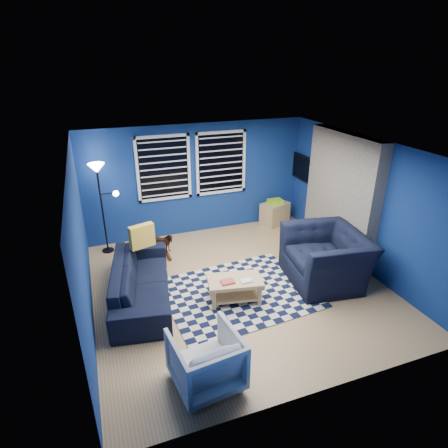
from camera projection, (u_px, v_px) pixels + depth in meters
name	position (u px, v px, depth m)	size (l,w,h in m)	color
floor	(238.00, 286.00, 6.75)	(5.00, 5.00, 0.00)	tan
ceiling	(241.00, 148.00, 5.72)	(5.00, 5.00, 0.00)	white
wall_back	(198.00, 180.00, 8.38)	(5.00, 5.00, 0.00)	navy
wall_left	(81.00, 247.00, 5.46)	(5.00, 5.00, 0.00)	navy
wall_right	(363.00, 204.00, 7.02)	(5.00, 5.00, 0.00)	navy
fireplace	(340.00, 199.00, 7.43)	(0.65, 2.00, 2.50)	gray
window_left	(164.00, 168.00, 7.97)	(1.17, 0.06, 1.42)	black
window_right	(221.00, 163.00, 8.37)	(1.17, 0.06, 1.42)	black
tv	(305.00, 169.00, 8.65)	(0.07, 1.00, 0.58)	black
rug	(238.00, 293.00, 6.54)	(2.50, 2.00, 0.02)	black
sofa	(141.00, 281.00, 6.29)	(0.90, 2.31, 0.67)	black
armchair_big	(326.00, 257.00, 6.75)	(1.27, 1.45, 0.94)	black
armchair_bent	(206.00, 360.00, 4.61)	(0.80, 0.82, 0.75)	gray
rocking_horse	(161.00, 243.00, 7.68)	(0.50, 0.23, 0.42)	#482E17
coffee_table	(235.00, 285.00, 6.22)	(0.97, 0.68, 0.45)	tan
cabinet	(275.00, 213.00, 9.15)	(0.76, 0.63, 0.63)	tan
floor_lamp	(99.00, 181.00, 7.33)	(0.52, 0.32, 1.90)	black
throw_pillow	(142.00, 236.00, 6.60)	(0.45, 0.13, 0.42)	gold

